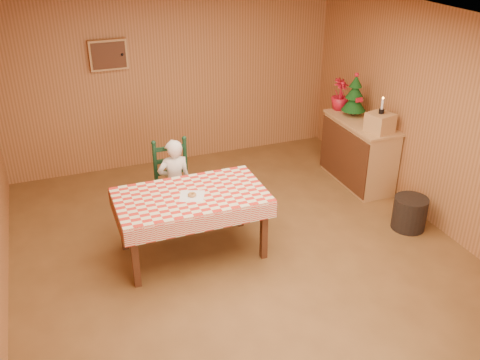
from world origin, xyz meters
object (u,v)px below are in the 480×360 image
at_px(crate, 380,123).
at_px(storage_bin, 410,213).
at_px(ladder_chair, 174,185).
at_px(dining_table, 191,201).
at_px(shelf_unit, 358,152).
at_px(christmas_tree, 355,96).
at_px(seated_child, 175,182).

height_order(crate, storage_bin, crate).
bearing_deg(ladder_chair, dining_table, -90.00).
bearing_deg(shelf_unit, storage_bin, -93.03).
bearing_deg(christmas_tree, ladder_chair, -172.53).
distance_m(shelf_unit, crate, 0.71).
distance_m(ladder_chair, storage_bin, 2.93).
bearing_deg(crate, christmas_tree, 90.00).
xyz_separation_m(seated_child, crate, (2.73, -0.24, 0.49)).
bearing_deg(dining_table, christmas_tree, 22.76).
xyz_separation_m(shelf_unit, crate, (0.01, -0.40, 0.59)).
bearing_deg(crate, seated_child, 175.07).
xyz_separation_m(ladder_chair, seated_child, (0.00, -0.06, 0.06)).
relative_size(dining_table, seated_child, 1.47).
xyz_separation_m(crate, christmas_tree, (-0.00, 0.65, 0.16)).
bearing_deg(shelf_unit, christmas_tree, 88.02).
distance_m(seated_child, storage_bin, 2.91).
bearing_deg(storage_bin, dining_table, 170.76).
relative_size(seated_child, christmas_tree, 1.81).
xyz_separation_m(dining_table, shelf_unit, (2.72, 0.89, -0.22)).
bearing_deg(storage_bin, christmas_tree, 87.14).
xyz_separation_m(seated_child, christmas_tree, (2.73, 0.41, 0.65)).
bearing_deg(storage_bin, ladder_chair, 155.31).
bearing_deg(shelf_unit, crate, -88.77).
bearing_deg(seated_child, crate, 175.07).
height_order(ladder_chair, storage_bin, ladder_chair).
bearing_deg(ladder_chair, storage_bin, -24.69).
relative_size(seated_child, shelf_unit, 0.91).
bearing_deg(dining_table, crate, 10.28).
bearing_deg(dining_table, storage_bin, -9.24).
height_order(seated_child, christmas_tree, christmas_tree).
relative_size(shelf_unit, crate, 4.13).
relative_size(ladder_chair, seated_child, 0.96).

